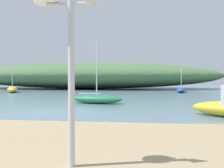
# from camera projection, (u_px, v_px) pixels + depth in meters

# --- Properties ---
(ground_plane) EXTENTS (120.00, 120.00, 0.00)m
(ground_plane) POSITION_uv_depth(u_px,v_px,m) (44.00, 112.00, 12.68)
(ground_plane) COLOR slate
(distant_hill) EXTENTS (47.97, 15.67, 4.62)m
(distant_hill) POSITION_uv_depth(u_px,v_px,m) (86.00, 76.00, 43.16)
(distant_hill) COLOR #517547
(distant_hill) RESTS_ON ground
(mast_structure) EXTENTS (1.29, 0.46, 3.40)m
(mast_structure) POSITION_uv_depth(u_px,v_px,m) (58.00, 15.00, 4.31)
(mast_structure) COLOR silver
(mast_structure) RESTS_ON beach_sand
(sailboat_mid_channel) EXTENTS (3.18, 4.20, 3.93)m
(sailboat_mid_channel) POSITION_uv_depth(u_px,v_px,m) (12.00, 89.00, 31.06)
(sailboat_mid_channel) COLOR gold
(sailboat_mid_channel) RESTS_ON ground
(sailboat_inner_mooring) EXTENTS (4.02, 2.01, 4.61)m
(sailboat_inner_mooring) POSITION_uv_depth(u_px,v_px,m) (97.00, 99.00, 17.19)
(sailboat_inner_mooring) COLOR #287A4C
(sailboat_inner_mooring) RESTS_ON ground
(sailboat_west_reach) EXTENTS (1.94, 3.37, 3.28)m
(sailboat_west_reach) POSITION_uv_depth(u_px,v_px,m) (181.00, 90.00, 30.60)
(sailboat_west_reach) COLOR #2D4C9E
(sailboat_west_reach) RESTS_ON ground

